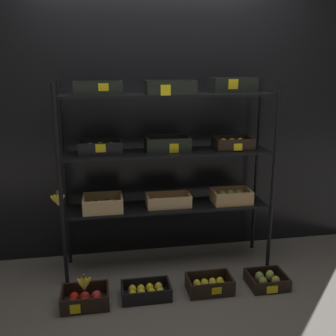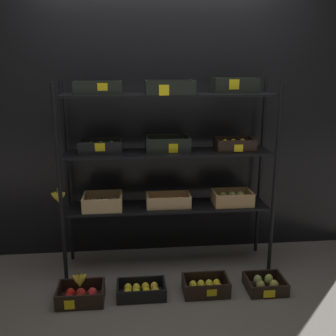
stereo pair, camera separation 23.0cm
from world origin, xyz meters
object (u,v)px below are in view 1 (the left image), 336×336
(crate_ground_apple_red, at_px, (85,299))
(crate_ground_center_lemon, at_px, (210,285))
(display_rack, at_px, (168,151))
(banana_bunch_loose, at_px, (84,283))
(crate_ground_lemon, at_px, (146,292))
(crate_ground_pear, at_px, (267,280))

(crate_ground_apple_red, xyz_separation_m, crate_ground_center_lemon, (0.96, 0.02, 0.00))
(display_rack, relative_size, banana_bunch_loose, 13.85)
(crate_ground_lemon, bearing_deg, crate_ground_apple_red, -177.00)
(crate_ground_apple_red, bearing_deg, crate_ground_pear, 0.66)
(crate_ground_lemon, bearing_deg, display_rack, 62.25)
(crate_ground_lemon, bearing_deg, crate_ground_pear, -0.43)
(crate_ground_lemon, distance_m, banana_bunch_loose, 0.48)
(display_rack, height_order, crate_ground_lemon, display_rack)
(display_rack, relative_size, crate_ground_apple_red, 5.29)
(crate_ground_lemon, distance_m, crate_ground_pear, 0.98)
(crate_ground_center_lemon, bearing_deg, banana_bunch_loose, -178.87)
(display_rack, relative_size, crate_ground_pear, 6.10)
(display_rack, xyz_separation_m, crate_ground_center_lemon, (0.25, -0.48, -0.98))
(banana_bunch_loose, bearing_deg, display_rack, 35.14)
(crate_ground_center_lemon, xyz_separation_m, crate_ground_pear, (0.48, -0.00, -0.00))
(crate_ground_lemon, height_order, crate_ground_pear, same)
(crate_ground_pear, xyz_separation_m, banana_bunch_loose, (-1.43, -0.02, 0.13))
(banana_bunch_loose, bearing_deg, crate_ground_lemon, 2.94)
(display_rack, bearing_deg, crate_ground_apple_red, -144.80)
(crate_ground_apple_red, xyz_separation_m, crate_ground_lemon, (0.45, 0.02, -0.00))
(crate_ground_lemon, distance_m, crate_ground_center_lemon, 0.50)
(crate_ground_lemon, relative_size, crate_ground_pear, 1.24)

